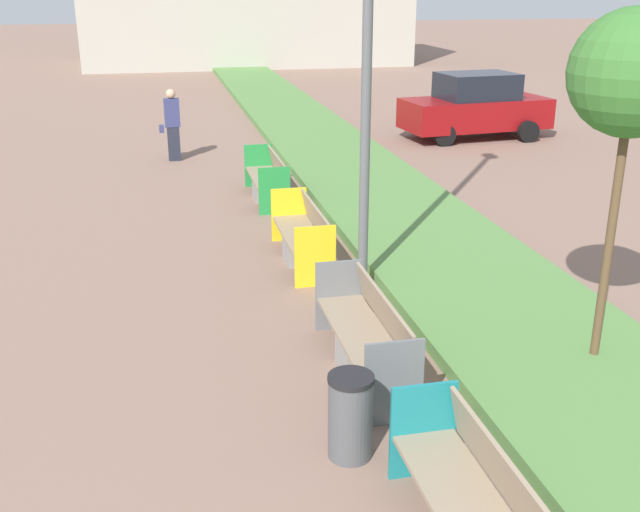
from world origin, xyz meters
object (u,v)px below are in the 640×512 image
bench_grey_frame (366,341)px  bench_yellow_frame (303,239)px  parked_car_distant (476,107)px  litter_bin (350,416)px  bench_green_frame (268,182)px  sapling_tree_near (633,75)px  pedestrian_walking (172,124)px

bench_grey_frame → bench_yellow_frame: 3.74m
bench_grey_frame → parked_car_distant: 14.53m
bench_yellow_frame → litter_bin: (-0.60, -5.33, 0.06)m
bench_green_frame → sapling_tree_near: sapling_tree_near is taller
bench_yellow_frame → bench_grey_frame: bearing=-90.0°
litter_bin → pedestrian_walking: bearing=95.1°
bench_green_frame → litter_bin: 9.16m
litter_bin → sapling_tree_near: size_ratio=0.21×
parked_car_distant → bench_yellow_frame: bearing=-133.0°
pedestrian_walking → litter_bin: bearing=-84.9°
bench_yellow_frame → parked_car_distant: bearing=52.9°
bench_grey_frame → litter_bin: bench_grey_frame is taller
bench_grey_frame → litter_bin: 1.70m
bench_green_frame → sapling_tree_near: (2.63, -8.05, 3.00)m
bench_green_frame → litter_bin: bench_green_frame is taller
bench_grey_frame → bench_yellow_frame: size_ratio=1.06×
pedestrian_walking → bench_yellow_frame: bearing=-77.3°
bench_yellow_frame → parked_car_distant: parked_car_distant is taller
bench_green_frame → pedestrian_walking: pedestrian_walking is taller
bench_yellow_frame → pedestrian_walking: (-1.79, 7.96, 0.55)m
bench_grey_frame → litter_bin: (-0.60, -1.59, 0.05)m
bench_grey_frame → litter_bin: bearing=-110.8°
bench_grey_frame → parked_car_distant: bearing=61.8°
bench_green_frame → sapling_tree_near: bearing=-71.9°
bench_green_frame → sapling_tree_near: size_ratio=0.56×
bench_grey_frame → sapling_tree_near: size_ratio=0.58×
parked_car_distant → bench_grey_frame: bearing=-124.0°
bench_grey_frame → bench_green_frame: 7.54m
bench_grey_frame → sapling_tree_near: sapling_tree_near is taller
litter_bin → parked_car_distant: parked_car_distant is taller
litter_bin → parked_car_distant: size_ratio=0.20×
bench_grey_frame → parked_car_distant: (6.86, 12.80, 0.54)m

